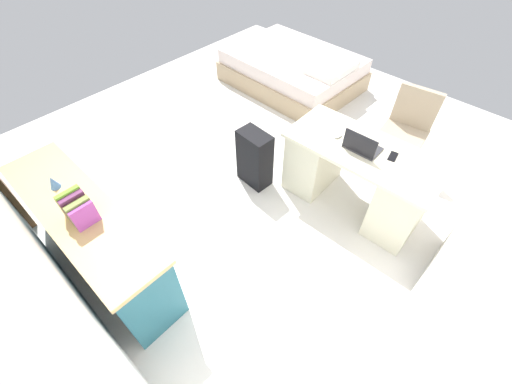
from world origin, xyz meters
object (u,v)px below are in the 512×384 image
credenza (95,239)px  laptop (361,146)px  suitcase_black (255,159)px  computer_mouse (338,135)px  desk (356,176)px  office_chair (402,136)px  bed (293,70)px  cell_phone_near_laptop (393,156)px  figurine_small (53,182)px

credenza → laptop: bearing=-119.5°
suitcase_black → computer_mouse: (-0.68, -0.43, 0.44)m
computer_mouse → desk: bearing=-177.9°
desk → office_chair: 0.86m
bed → desk: bearing=143.2°
desk → cell_phone_near_laptop: 0.44m
desk → office_chair: bearing=-93.4°
desk → credenza: credenza is taller
desk → suitcase_black: bearing=24.8°
laptop → suitcase_black: bearing=22.6°
desk → suitcase_black: (0.97, 0.45, -0.06)m
desk → credenza: (1.21, 2.15, 0.01)m
credenza → figurine_small: figurine_small is taller
desk → bed: bearing=-36.8°
figurine_small → desk: bearing=-125.5°
suitcase_black → computer_mouse: size_ratio=6.54×
suitcase_black → cell_phone_near_laptop: (-1.20, -0.52, 0.43)m
office_chair → computer_mouse: bearing=69.2°
desk → computer_mouse: bearing=3.8°
figurine_small → cell_phone_near_laptop: bearing=-128.6°
office_chair → suitcase_black: office_chair is taller
computer_mouse → cell_phone_near_laptop: computer_mouse is taller
desk → bed: 2.47m
office_chair → suitcase_black: 1.66m
suitcase_black → cell_phone_near_laptop: cell_phone_near_laptop is taller
bed → suitcase_black: 2.17m
desk → computer_mouse: size_ratio=14.59×
computer_mouse → suitcase_black: bearing=30.3°
bed → computer_mouse: computer_mouse is taller
laptop → computer_mouse: bearing=-7.3°
desk → cell_phone_near_laptop: (-0.24, -0.07, 0.36)m
bed → laptop: bearing=142.0°
office_chair → laptop: size_ratio=2.97×
desk → office_chair: size_ratio=1.55×
bed → figurine_small: size_ratio=17.56×
bed → figurine_small: 3.70m
bed → suitcase_black: suitcase_black is taller
desk → bed: size_ratio=0.76×
bed → cell_phone_near_laptop: 2.67m
cell_phone_near_laptop → figurine_small: figurine_small is taller
cell_phone_near_laptop → figurine_small: (1.77, 2.22, 0.10)m
credenza → computer_mouse: 2.35m
suitcase_black → figurine_small: (0.57, 1.70, 0.52)m
desk → credenza: size_ratio=0.81×
credenza → bed: bearing=-78.1°
credenza → figurine_small: 0.56m
cell_phone_near_laptop → bed: bearing=-43.9°
office_chair → credenza: bearing=67.3°
office_chair → cell_phone_near_laptop: (-0.19, 0.79, 0.33)m
office_chair → cell_phone_near_laptop: 0.88m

